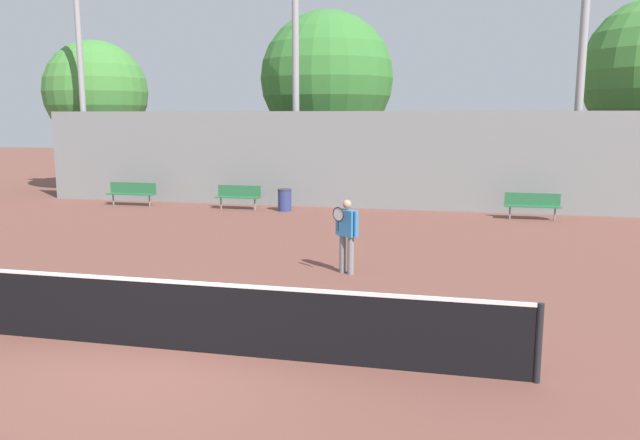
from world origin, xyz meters
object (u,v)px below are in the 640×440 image
Objects in this scene: light_pole_far_right at (295,37)px; trash_bin at (285,200)px; tennis_player at (347,232)px; bench_courtside_far at (532,203)px; light_pole_near_left at (80,52)px; tennis_net at (168,314)px; bench_courtside_near at (238,195)px; tree_green_broad at (96,92)px; light_pole_center_back at (583,50)px; tree_green_tall at (327,79)px; bench_adjacent_court at (132,191)px.

light_pole_far_right is 13.81× the size of trash_bin.
tennis_player is 9.61m from bench_courtside_far.
bench_courtside_far is 0.18× the size of light_pole_near_left.
light_pole_far_right reaches higher than tennis_net.
light_pole_far_right is at bearing 166.63° from bench_courtside_far.
bench_courtside_near is 0.24× the size of tree_green_broad.
trash_bin is (0.12, -2.08, -5.89)m from light_pole_far_right.
light_pole_center_back reaches higher than tennis_net.
light_pole_near_left is at bearing -67.79° from tree_green_broad.
tennis_player is at bearing -65.51° from trash_bin.
light_pole_near_left is at bearing -155.92° from tree_green_tall.
bench_adjacent_court is (-8.12, 13.36, 0.00)m from tennis_net.
light_pole_center_back is (6.20, 10.17, 4.64)m from tennis_player.
tree_green_broad reaches higher than bench_adjacent_court.
tennis_net is at bearing -79.21° from tennis_player.
tennis_net is 15.64m from bench_adjacent_court.
light_pole_center_back is (16.06, 1.78, 5.03)m from bench_adjacent_court.
light_pole_far_right is 1.64× the size of tree_green_broad.
light_pole_far_right reaches higher than light_pole_near_left.
bench_courtside_far is 14.53m from bench_adjacent_court.
light_pole_near_left is 1.27× the size of tree_green_tall.
light_pole_near_left is at bearing -178.97° from light_pole_center_back.
bench_adjacent_court is 2.39× the size of trash_bin.
bench_adjacent_court is 0.24× the size of tree_green_tall.
tennis_player is 0.92× the size of bench_courtside_far.
tree_green_tall reaches higher than tennis_net.
light_pole_center_back is 1.25× the size of tree_green_tall.
light_pole_center_back is (7.94, 15.15, 5.03)m from tennis_net.
bench_courtside_near is 7.41m from tree_green_tall.
tennis_player is 0.16× the size of light_pole_near_left.
tree_green_broad is (-8.23, 4.20, 3.87)m from bench_courtside_near.
tree_green_broad is at bearing -172.48° from tree_green_tall.
bench_courtside_near is 0.17× the size of light_pole_near_left.
tree_green_broad is at bearing 112.21° from light_pole_near_left.
light_pole_center_back reaches higher than bench_adjacent_court.
tree_green_tall reaches higher than bench_adjacent_court.
bench_courtside_far is at bearing -13.37° from light_pole_far_right.
tennis_player reaches higher than trash_bin.
bench_courtside_far is 2.22× the size of trash_bin.
tennis_player is 10.07m from bench_courtside_near.
tennis_net is 13.08× the size of trash_bin.
bench_courtside_near is 6.32m from light_pole_far_right.
light_pole_near_left reaches higher than light_pole_center_back.
tree_green_broad is (-10.33, -1.36, -0.54)m from tree_green_tall.
bench_courtside_near is 1.78m from trash_bin.
bench_courtside_far is at bearing -34.32° from tree_green_tall.
tennis_player reaches higher than tennis_net.
tennis_player is at bearing -37.77° from light_pole_near_left.
bench_courtside_near is at bearing -11.50° from light_pole_near_left.
tree_green_tall is at bearing 7.52° from tree_green_broad.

